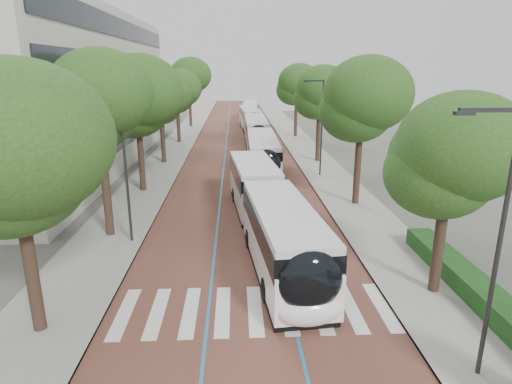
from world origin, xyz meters
TOP-DOWN VIEW (x-y plane):
  - ground at (0.00, 0.00)m, footprint 160.00×160.00m
  - road at (0.00, 40.00)m, footprint 11.00×140.00m
  - sidewalk_left at (-7.50, 40.00)m, footprint 4.00×140.00m
  - sidewalk_right at (7.50, 40.00)m, footprint 4.00×140.00m
  - kerb_left at (-5.60, 40.00)m, footprint 0.20×140.00m
  - kerb_right at (5.60, 40.00)m, footprint 0.20×140.00m
  - zebra_crossing at (0.20, 1.00)m, footprint 10.55×3.60m
  - lane_line_left at (-1.60, 40.00)m, footprint 0.12×126.00m
  - lane_line_right at (1.60, 40.00)m, footprint 0.12×126.00m
  - office_building at (-19.47, 28.00)m, footprint 18.11×40.00m
  - hedge at (9.10, 0.00)m, footprint 1.20×14.00m
  - streetlight_near at (6.62, -3.00)m, footprint 1.82×0.20m
  - streetlight_far at (6.62, 22.00)m, footprint 1.82×0.20m
  - lamp_post_left at (-6.10, 8.00)m, footprint 0.14×0.14m
  - trees_left at (-7.50, 26.46)m, footprint 6.40×61.16m
  - trees_right at (7.70, 23.33)m, footprint 5.71×47.26m
  - lead_bus at (1.24, 7.85)m, footprint 4.19×18.55m
  - bus_queued_0 at (1.92, 23.51)m, footprint 2.69×12.43m
  - bus_queued_1 at (2.05, 37.81)m, footprint 2.57×12.40m
  - bus_queued_2 at (1.84, 50.84)m, footprint 3.14×12.51m
  - bus_queued_3 at (2.28, 63.03)m, footprint 3.16×12.51m

SIDE VIEW (x-z plane):
  - ground at x=0.00m, z-range 0.00..0.00m
  - road at x=0.00m, z-range 0.00..0.02m
  - lane_line_left at x=-1.60m, z-range 0.02..0.03m
  - lane_line_right at x=1.60m, z-range 0.02..0.03m
  - zebra_crossing at x=0.20m, z-range 0.02..0.03m
  - sidewalk_left at x=-7.50m, z-range 0.00..0.12m
  - sidewalk_right at x=7.50m, z-range 0.00..0.12m
  - kerb_left at x=-5.60m, z-range -0.01..0.13m
  - kerb_right at x=5.60m, z-range -0.01..0.13m
  - hedge at x=9.10m, z-range 0.12..0.92m
  - bus_queued_0 at x=1.92m, z-range 0.02..3.22m
  - bus_queued_1 at x=2.05m, z-range 0.02..3.22m
  - bus_queued_2 at x=1.84m, z-range 0.02..3.22m
  - bus_queued_3 at x=2.28m, z-range 0.02..3.22m
  - lead_bus at x=1.24m, z-range 0.03..3.23m
  - lamp_post_left at x=-6.10m, z-range 0.12..8.12m
  - streetlight_near at x=6.62m, z-range 0.82..8.82m
  - streetlight_far at x=6.62m, z-range 0.82..8.82m
  - trees_right at x=7.70m, z-range 1.83..11.10m
  - trees_left at x=-7.50m, z-range 1.65..11.73m
  - office_building at x=-19.47m, z-range 0.00..14.00m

